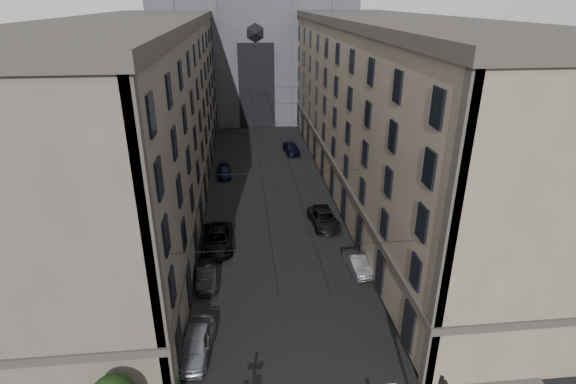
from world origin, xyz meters
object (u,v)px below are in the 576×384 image
object	(u,v)px
car_left_far	(224,171)
car_right_near	(358,264)
car_left_midfar	(217,239)
car_right_midnear	(324,219)
car_left_midnear	(207,275)
car_right_midfar	(323,220)
gothic_tower	(252,15)
car_right_far	(291,148)
car_left_near	(196,344)

from	to	relation	value
car_left_far	car_right_near	xyz separation A→B (m)	(11.43, -22.67, 0.01)
car_left_midfar	car_right_midnear	world-z (taller)	car_left_midfar
car_left_far	car_left_midnear	bearing A→B (deg)	-93.90
car_left_far	car_right_midfar	xyz separation A→B (m)	(10.00, -14.53, 0.02)
car_left_midfar	car_right_midfar	xyz separation A→B (m)	(10.13, 3.17, -0.17)
car_left_midnear	car_left_far	world-z (taller)	car_left_midnear
car_left_midfar	car_right_midnear	xyz separation A→B (m)	(10.23, 3.17, -0.10)
car_left_far	car_right_near	world-z (taller)	car_right_near
gothic_tower	car_right_midnear	xyz separation A→B (m)	(4.88, -48.41, -17.08)
car_right_midnear	car_right_midfar	xyz separation A→B (m)	(-0.11, 0.00, -0.07)
car_right_midfar	car_left_midfar	bearing A→B (deg)	-158.77
car_right_far	car_left_midfar	bearing A→B (deg)	-116.12
gothic_tower	car_right_near	world-z (taller)	gothic_tower
car_right_far	car_left_near	bearing A→B (deg)	-110.68
car_left_midnear	car_right_midfar	world-z (taller)	car_left_midnear
car_left_near	car_left_midfar	distance (m)	13.19
car_left_far	gothic_tower	bearing A→B (deg)	79.20
car_right_midfar	car_left_midnear	bearing A→B (deg)	-137.39
car_left_near	car_left_midnear	xyz separation A→B (m)	(0.20, 7.69, -0.12)
gothic_tower	car_right_far	world-z (taller)	gothic_tower
car_right_midnear	car_right_midfar	bearing A→B (deg)	172.11
car_right_midnear	car_right_midfar	distance (m)	0.13
car_left_near	car_left_far	size ratio (longest dim) A/B	1.10
gothic_tower	car_right_midfar	bearing A→B (deg)	-84.37
car_left_midnear	car_right_near	distance (m)	12.19
car_left_far	car_left_midfar	bearing A→B (deg)	-92.43
car_left_far	car_right_midnear	distance (m)	17.71
car_left_near	car_left_far	world-z (taller)	car_left_near
gothic_tower	car_left_midnear	distance (m)	59.86
gothic_tower	car_right_midnear	size ratio (longest dim) A/B	11.17
car_left_midnear	car_right_midnear	distance (m)	13.89
car_left_far	car_right_far	bearing A→B (deg)	38.16
car_left_midnear	car_right_midnear	xyz separation A→B (m)	(10.87, 8.64, 0.01)
car_left_midnear	car_right_far	world-z (taller)	car_right_far
car_right_midfar	car_left_far	bearing A→B (deg)	128.37
car_left_near	car_right_far	xyz separation A→B (m)	(10.38, 38.83, -0.02)
car_right_midnear	car_left_midfar	bearing A→B (deg)	-168.46
car_left_midfar	gothic_tower	bearing A→B (deg)	83.45
car_right_near	car_right_midfar	xyz separation A→B (m)	(-1.42, 8.14, 0.01)
car_left_midnear	car_left_midfar	world-z (taller)	car_left_midfar
car_left_midnear	car_right_midnear	world-z (taller)	car_right_midnear
gothic_tower	car_left_near	size ratio (longest dim) A/B	11.98
car_left_midnear	car_left_far	distance (m)	23.19
car_left_near	car_right_far	world-z (taller)	car_left_near
car_right_midnear	car_right_far	xyz separation A→B (m)	(-0.68, 22.50, 0.08)
car_left_near	car_right_midfar	size ratio (longest dim) A/B	1.07
car_left_midfar	car_right_near	distance (m)	12.58
car_left_near	car_left_midnear	size ratio (longest dim) A/B	1.13
car_right_midnear	car_left_far	bearing A→B (deg)	119.16
car_left_near	car_right_far	size ratio (longest dim) A/B	1.02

